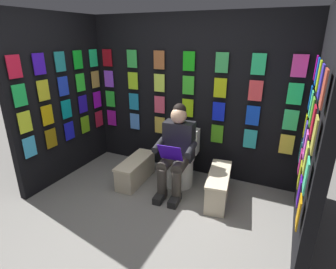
% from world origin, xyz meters
% --- Properties ---
extents(ground_plane, '(30.00, 30.00, 0.00)m').
position_xyz_m(ground_plane, '(0.00, 0.00, 0.00)').
color(ground_plane, gray).
extents(display_wall_back, '(3.25, 0.14, 2.31)m').
position_xyz_m(display_wall_back, '(0.00, -1.74, 1.15)').
color(display_wall_back, black).
rests_on(display_wall_back, ground).
extents(display_wall_left, '(0.14, 1.69, 2.31)m').
position_xyz_m(display_wall_left, '(-1.62, -0.84, 1.15)').
color(display_wall_left, black).
rests_on(display_wall_left, ground).
extents(display_wall_right, '(0.14, 1.69, 2.31)m').
position_xyz_m(display_wall_right, '(1.62, -0.84, 1.15)').
color(display_wall_right, black).
rests_on(display_wall_right, ground).
extents(toilet, '(0.42, 0.57, 0.77)m').
position_xyz_m(toilet, '(-0.06, -1.30, 0.33)').
color(toilet, white).
rests_on(toilet, ground).
extents(person_reading, '(0.55, 0.71, 1.19)m').
position_xyz_m(person_reading, '(-0.08, -1.07, 0.60)').
color(person_reading, black).
rests_on(person_reading, ground).
extents(comic_longbox_near, '(0.37, 0.81, 0.39)m').
position_xyz_m(comic_longbox_near, '(-0.67, -1.08, 0.19)').
color(comic_longbox_near, beige).
rests_on(comic_longbox_near, ground).
extents(comic_longbox_far, '(0.31, 0.79, 0.35)m').
position_xyz_m(comic_longbox_far, '(0.54, -1.03, 0.17)').
color(comic_longbox_far, beige).
rests_on(comic_longbox_far, ground).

